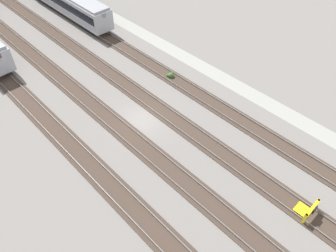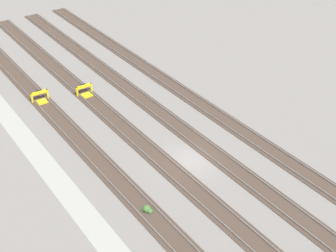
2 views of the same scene
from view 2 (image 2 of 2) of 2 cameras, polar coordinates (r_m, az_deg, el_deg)
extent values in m
plane|color=gray|center=(43.31, 2.89, -4.22)|extent=(400.00, 400.00, 0.00)
cube|color=#9E9E93|center=(38.92, -10.52, -10.04)|extent=(54.00, 2.00, 0.01)
cube|color=#47382D|center=(40.24, -5.12, -7.73)|extent=(90.00, 2.24, 0.06)
cube|color=slate|center=(40.43, -4.25, -7.24)|extent=(90.00, 0.07, 0.15)
cube|color=slate|center=(39.91, -6.01, -8.00)|extent=(90.00, 0.07, 0.15)
cube|color=#47382D|center=(42.17, 0.37, -5.33)|extent=(90.00, 2.24, 0.06)
cube|color=slate|center=(42.44, 1.16, -4.86)|extent=(90.00, 0.07, 0.15)
cube|color=slate|center=(41.78, -0.44, -5.57)|extent=(90.00, 0.07, 0.15)
cube|color=#47382D|center=(44.51, 5.28, -3.11)|extent=(90.00, 2.24, 0.06)
cube|color=slate|center=(44.84, 5.99, -2.68)|extent=(90.00, 0.07, 0.15)
cube|color=slate|center=(44.07, 4.57, -3.33)|extent=(90.00, 0.07, 0.15)
cube|color=#47382D|center=(47.21, 9.66, -1.11)|extent=(90.00, 2.24, 0.06)
cube|color=slate|center=(47.59, 10.29, -0.72)|extent=(90.00, 0.07, 0.15)
cube|color=slate|center=(46.72, 9.03, -1.30)|extent=(90.00, 0.07, 0.15)
cube|color=yellow|center=(54.24, -14.48, 3.82)|extent=(0.19, 0.19, 1.15)
cube|color=yellow|center=(53.82, -16.26, 3.27)|extent=(0.19, 0.19, 1.15)
cube|color=yellow|center=(53.82, -15.43, 3.94)|extent=(0.33, 2.01, 0.30)
cube|color=yellow|center=(53.79, -15.09, 2.86)|extent=(1.15, 1.13, 0.18)
cube|color=black|center=(53.97, -15.49, 4.02)|extent=(0.15, 0.60, 0.44)
cube|color=yellow|center=(54.55, -9.34, 4.66)|extent=(0.18, 0.18, 1.15)
cube|color=yellow|center=(53.89, -11.03, 4.10)|extent=(0.18, 0.18, 1.15)
cube|color=yellow|center=(54.01, -10.23, 4.77)|extent=(0.26, 2.00, 0.30)
cube|color=yellow|center=(54.01, -9.86, 3.71)|extent=(1.11, 1.09, 0.18)
cube|color=black|center=(54.16, -10.31, 4.85)|extent=(0.13, 0.60, 0.44)
sphere|color=#427033|center=(38.03, -2.61, -10.05)|extent=(0.64, 0.64, 0.64)
sphere|color=#427033|center=(37.96, -2.20, -10.35)|extent=(0.44, 0.44, 0.44)
sphere|color=#427033|center=(38.19, -3.02, -10.12)|extent=(0.36, 0.36, 0.36)
camera|label=1|loc=(58.37, 3.31, 29.45)|focal=35.00mm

